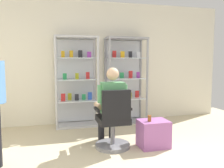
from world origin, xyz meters
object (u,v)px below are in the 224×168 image
(storage_crate, at_px, (153,134))
(tea_glass, at_px, (149,118))
(display_cabinet_right, at_px, (125,80))
(office_chair, at_px, (114,124))
(display_cabinet_left, at_px, (76,81))
(seated_shopkeeper, at_px, (111,103))

(storage_crate, bearing_deg, tea_glass, -158.62)
(display_cabinet_right, xyz_separation_m, office_chair, (-0.69, -1.53, -0.57))
(display_cabinet_left, bearing_deg, tea_glass, -59.74)
(display_cabinet_right, relative_size, storage_crate, 4.02)
(display_cabinet_right, xyz_separation_m, seated_shopkeeper, (-0.69, -1.36, -0.25))
(display_cabinet_right, distance_m, office_chair, 1.77)
(seated_shopkeeper, relative_size, storage_crate, 2.73)
(seated_shopkeeper, bearing_deg, display_cabinet_right, 63.13)
(display_cabinet_left, relative_size, office_chair, 1.98)
(display_cabinet_left, distance_m, tea_glass, 1.98)
(display_cabinet_left, xyz_separation_m, storage_crate, (1.05, -1.62, -0.74))
(display_cabinet_left, height_order, office_chair, display_cabinet_left)
(office_chair, height_order, storage_crate, office_chair)
(seated_shopkeeper, distance_m, storage_crate, 0.85)
(display_cabinet_left, xyz_separation_m, tea_glass, (0.97, -1.66, -0.47))
(display_cabinet_right, bearing_deg, storage_crate, -91.60)
(office_chair, bearing_deg, display_cabinet_right, 65.70)
(display_cabinet_right, relative_size, tea_glass, 19.47)
(display_cabinet_left, bearing_deg, office_chair, -74.92)
(seated_shopkeeper, xyz_separation_m, storage_crate, (0.64, -0.26, -0.49))
(office_chair, bearing_deg, display_cabinet_left, 105.08)
(office_chair, relative_size, seated_shopkeeper, 0.74)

